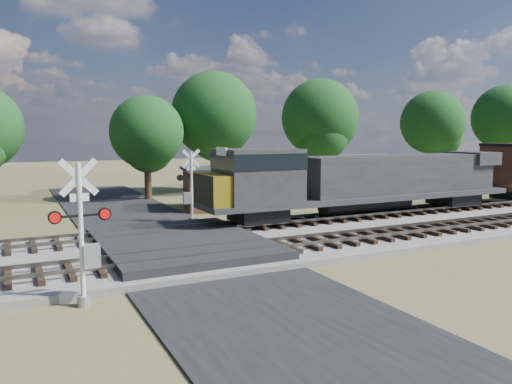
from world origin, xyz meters
TOP-DOWN VIEW (x-y plane):
  - ground at (0.00, 0.00)m, footprint 160.00×160.00m
  - ballast_bed at (10.00, 0.50)m, footprint 140.00×10.00m
  - road at (0.00, 0.00)m, footprint 7.00×60.00m
  - crossing_panel at (0.00, 0.50)m, footprint 7.00×9.00m
  - track_near at (3.12, -2.00)m, footprint 140.00×2.60m
  - track_far at (3.12, 3.00)m, footprint 140.00×2.60m
  - crossing_signal_near at (-4.81, -5.01)m, footprint 1.85×0.40m
  - crossing_signal_far at (2.78, 7.29)m, footprint 1.78×0.39m
  - equipment_shed at (6.08, 11.76)m, footprint 5.11×5.11m
  - treeline at (6.34, 20.56)m, footprint 84.98×11.05m

SIDE VIEW (x-z plane):
  - ground at x=0.00m, z-range 0.00..0.00m
  - road at x=0.00m, z-range 0.00..0.08m
  - ballast_bed at x=10.00m, z-range 0.00..0.30m
  - crossing_panel at x=0.00m, z-range 0.01..0.62m
  - track_near at x=3.12m, z-range 0.25..0.58m
  - track_far at x=3.12m, z-range 0.25..0.58m
  - equipment_shed at x=6.08m, z-range 0.02..2.98m
  - crossing_signal_far at x=2.78m, z-range -0.37..4.04m
  - crossing_signal_near at x=-4.81m, z-range -0.39..4.21m
  - treeline at x=6.34m, z-range 1.03..12.75m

